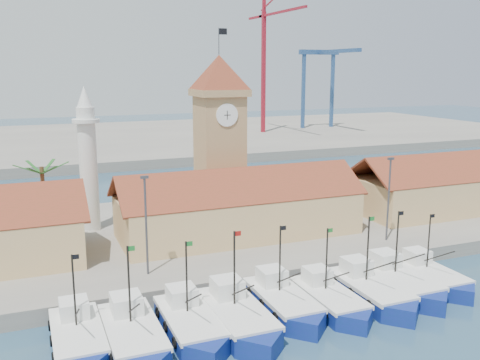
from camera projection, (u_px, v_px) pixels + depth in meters
name	position (u px, v px, depth m)	size (l,w,h in m)	color
ground	(333.00, 323.00, 41.97)	(400.00, 400.00, 0.00)	navy
quay	(226.00, 230.00, 63.61)	(140.00, 32.00, 1.50)	gray
terminal	(113.00, 140.00, 141.63)	(240.00, 80.00, 2.00)	gray
boat_0	(78.00, 341.00, 37.81)	(3.50, 9.60, 7.26)	navy
boat_1	(134.00, 338.00, 38.07)	(3.77, 10.32, 7.81)	navy
boat_2	(191.00, 326.00, 39.86)	(3.63, 9.96, 7.53)	navy
boat_3	(239.00, 319.00, 40.85)	(3.87, 10.60, 8.02)	navy
boat_4	(284.00, 304.00, 43.65)	(3.65, 10.00, 7.57)	navy
boat_5	(331.00, 301.00, 44.23)	(3.46, 9.48, 7.18)	navy
boat_6	(372.00, 293.00, 45.77)	(3.73, 10.23, 7.74)	navy
boat_7	(401.00, 284.00, 47.62)	(3.72, 10.18, 7.71)	navy
boat_8	(432.00, 278.00, 49.24)	(3.36, 9.21, 6.97)	navy
hall_center	(238.00, 212.00, 59.32)	(27.04, 10.13, 7.61)	tan
hall_right	(461.00, 189.00, 71.04)	(31.20, 10.13, 7.61)	tan
clock_tower	(220.00, 135.00, 63.13)	(5.80, 5.80, 22.70)	#A88256
minaret	(88.00, 159.00, 59.91)	(3.00, 3.00, 16.30)	silver
palm_tree	(44.00, 197.00, 56.97)	(5.60, 5.03, 8.39)	brown
lamp_posts	(274.00, 207.00, 51.73)	(80.70, 0.25, 9.03)	#3F3F44
crane_red_right	(266.00, 52.00, 146.09)	(1.00, 33.76, 39.85)	maroon
gantry	(324.00, 67.00, 157.42)	(13.00, 22.00, 23.20)	#294C7E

